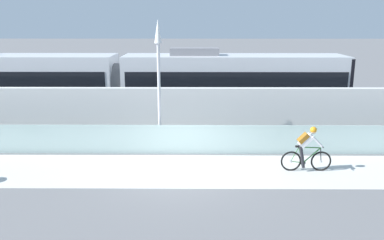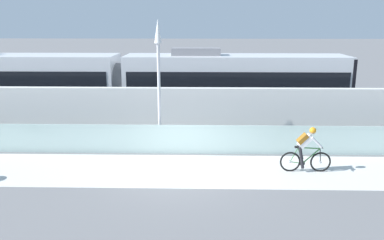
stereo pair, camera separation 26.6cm
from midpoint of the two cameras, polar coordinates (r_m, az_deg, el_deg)
ground_plane at (r=14.33m, az=-2.14°, el=-7.14°), size 200.00×200.00×0.00m
bike_path_deck at (r=14.33m, az=-2.14°, el=-7.12°), size 32.00×3.20×0.01m
glass_parapet at (r=15.89m, az=-1.86°, el=-2.77°), size 32.00×0.05×1.17m
concrete_barrier_wall at (r=17.48m, az=-1.64°, el=0.78°), size 32.00×0.36×2.34m
tram_rail_near at (r=20.17m, az=-1.36°, el=-0.82°), size 32.00×0.08×0.01m
tram_rail_far at (r=21.56m, az=-1.24°, el=0.15°), size 32.00×0.08×0.01m
tram at (r=20.84m, az=-10.53°, el=4.74°), size 22.56×2.54×3.81m
cyclist_on_bike at (r=14.53m, az=15.39°, el=-4.01°), size 1.77×0.58×1.61m
lamp_post_antenna at (r=15.69m, az=-5.23°, el=7.09°), size 0.28×0.28×5.20m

